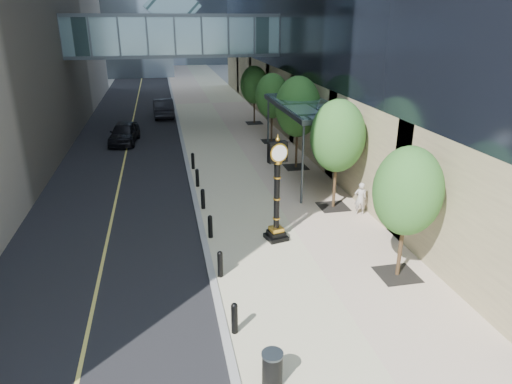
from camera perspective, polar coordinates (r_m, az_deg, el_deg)
ground at (r=14.05m, az=9.56°, el=-18.17°), size 320.00×320.00×0.00m
road at (r=50.88m, az=-14.78°, el=10.36°), size 8.00×180.00×0.02m
sidewalk at (r=51.09m, az=-5.64°, el=11.00°), size 8.00×180.00×0.06m
curb at (r=50.83m, az=-10.21°, el=10.73°), size 0.25×180.00×0.07m
skywalk at (r=38.09m, az=-10.26°, el=19.04°), size 17.00×4.20×5.80m
entrance_canopy at (r=25.71m, az=6.31°, el=10.53°), size 3.00×8.00×4.38m
bollard_row at (r=20.84m, az=-6.22°, el=-2.60°), size 0.20×16.20×0.90m
street_trees at (r=27.69m, az=5.26°, el=9.95°), size 2.72×28.37×5.58m
street_clock at (r=18.58m, az=2.61°, el=-0.62°), size 0.99×0.99×4.40m
trash_bin at (r=12.33m, az=2.04°, el=-21.30°), size 0.57×0.57×0.90m
pedestrian at (r=21.97m, az=12.92°, el=-0.80°), size 0.65×0.51×1.58m
car_near at (r=35.50m, az=-16.14°, el=7.13°), size 2.35×4.74×1.55m
car_far at (r=44.51m, az=-11.53°, el=10.30°), size 1.99×5.21×1.70m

